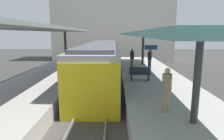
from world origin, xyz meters
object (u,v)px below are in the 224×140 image
passenger_mid_platform (132,58)px  platform_sign (151,53)px  platform_bench (140,73)px  passenger_far_end (167,89)px  commuter_train (101,63)px  passenger_near_bench (150,59)px

passenger_mid_platform → platform_sign: bearing=-70.3°
passenger_mid_platform → platform_bench: bearing=-88.5°
platform_sign → passenger_mid_platform: size_ratio=1.30×
passenger_far_end → passenger_mid_platform: bearing=92.9°
commuter_train → passenger_near_bench: size_ratio=8.48×
commuter_train → platform_sign: (3.67, -1.13, 0.90)m
commuter_train → passenger_far_end: commuter_train is taller
platform_sign → passenger_near_bench: (0.40, 2.60, -0.75)m
platform_bench → passenger_far_end: (0.37, -5.17, 0.44)m
passenger_near_bench → passenger_mid_platform: 1.54m
platform_sign → commuter_train: bearing=163.0°
platform_bench → passenger_mid_platform: bearing=91.5°
platform_bench → passenger_mid_platform: (-0.12, 4.59, 0.42)m
platform_bench → commuter_train: bearing=135.0°
commuter_train → passenger_far_end: bearing=-68.7°
platform_bench → passenger_far_end: size_ratio=0.80×
passenger_near_bench → commuter_train: bearing=-160.1°
commuter_train → platform_sign: bearing=-17.0°
platform_bench → passenger_near_bench: passenger_near_bench is taller
platform_bench → platform_sign: size_ratio=0.63×
passenger_far_end → commuter_train: bearing=111.3°
commuter_train → platform_bench: size_ratio=10.24×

